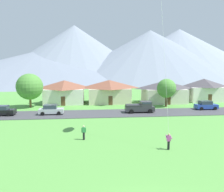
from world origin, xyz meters
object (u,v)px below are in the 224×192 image
object	(u,v)px
house_right_center	(65,91)
parked_car_black_mid_west	(2,111)
parked_car_blue_west_end	(206,105)
watcher_person	(84,132)
house_rightmost	(204,89)
parked_car_silver_mid_east	(51,110)
tree_center	(166,88)
tree_left_of_center	(30,87)
pickup_truck_charcoal_west_side	(140,107)
house_leftmost	(164,91)
house_left_center	(109,91)

from	to	relation	value
house_right_center	parked_car_black_mid_west	bearing A→B (deg)	-126.32
parked_car_blue_west_end	watcher_person	world-z (taller)	parked_car_blue_west_end
house_rightmost	parked_car_silver_mid_east	world-z (taller)	house_rightmost
tree_center	watcher_person	bearing A→B (deg)	-130.11
house_rightmost	parked_car_blue_west_end	bearing A→B (deg)	-115.75
tree_left_of_center	pickup_truck_charcoal_west_side	xyz separation A→B (m)	(21.38, -7.65, -3.22)
tree_center	pickup_truck_charcoal_west_side	bearing A→B (deg)	-140.82
tree_center	house_right_center	bearing A→B (deg)	162.49
tree_center	pickup_truck_charcoal_west_side	xyz separation A→B (m)	(-6.76, -5.51, -2.81)
house_right_center	tree_left_of_center	world-z (taller)	tree_left_of_center
house_rightmost	tree_left_of_center	world-z (taller)	tree_left_of_center
house_leftmost	parked_car_blue_west_end	xyz separation A→B (m)	(5.24, -9.43, -1.76)
pickup_truck_charcoal_west_side	house_leftmost	bearing A→B (deg)	53.43
house_leftmost	tree_center	size ratio (longest dim) A/B	1.72
house_left_center	tree_center	distance (m)	13.17
parked_car_black_mid_west	tree_center	bearing A→B (deg)	10.43
house_left_center	parked_car_blue_west_end	world-z (taller)	house_left_center
house_right_center	tree_left_of_center	distance (m)	8.16
house_right_center	watcher_person	bearing A→B (deg)	-79.36
parked_car_black_mid_west	parked_car_blue_west_end	bearing A→B (deg)	2.55
watcher_person	parked_car_black_mid_west	bearing A→B (deg)	135.21
tree_left_of_center	parked_car_silver_mid_east	distance (m)	10.08
tree_left_of_center	watcher_person	distance (m)	24.97
parked_car_blue_west_end	pickup_truck_charcoal_west_side	bearing A→B (deg)	-173.60
tree_center	parked_car_black_mid_west	bearing A→B (deg)	-169.57
parked_car_silver_mid_east	house_rightmost	bearing A→B (deg)	20.12
house_leftmost	parked_car_black_mid_west	xyz separation A→B (m)	(-32.20, -11.10, -1.76)
pickup_truck_charcoal_west_side	watcher_person	world-z (taller)	pickup_truck_charcoal_west_side
house_left_center	tree_left_of_center	distance (m)	17.34
house_right_center	parked_car_silver_mid_east	xyz separation A→B (m)	(-1.01, -12.43, -1.87)
parked_car_silver_mid_east	house_leftmost	bearing A→B (deg)	24.65
house_right_center	pickup_truck_charcoal_west_side	size ratio (longest dim) A/B	1.79
house_right_center	parked_car_black_mid_west	xyz separation A→B (m)	(-9.20, -12.51, -1.87)
tree_left_of_center	watcher_person	bearing A→B (deg)	-62.33
house_rightmost	parked_car_black_mid_west	bearing A→B (deg)	-163.40
parked_car_silver_mid_east	pickup_truck_charcoal_west_side	world-z (taller)	pickup_truck_charcoal_west_side
house_leftmost	house_rightmost	xyz separation A→B (m)	(10.59, 1.66, 0.20)
house_right_center	tree_left_of_center	xyz separation A→B (m)	(-6.49, -4.70, 1.55)
parked_car_blue_west_end	pickup_truck_charcoal_west_side	size ratio (longest dim) A/B	0.81
house_rightmost	parked_car_blue_west_end	size ratio (longest dim) A/B	2.09
house_leftmost	house_rightmost	world-z (taller)	house_rightmost
parked_car_silver_mid_east	watcher_person	bearing A→B (deg)	-67.01
house_leftmost	pickup_truck_charcoal_west_side	xyz separation A→B (m)	(-8.11, -10.93, -1.57)
house_leftmost	pickup_truck_charcoal_west_side	world-z (taller)	house_leftmost
house_leftmost	parked_car_blue_west_end	distance (m)	10.93
watcher_person	parked_car_silver_mid_east	bearing A→B (deg)	112.99
parked_car_black_mid_west	tree_left_of_center	bearing A→B (deg)	70.90
house_leftmost	parked_car_silver_mid_east	xyz separation A→B (m)	(-24.01, -11.02, -1.76)
parked_car_silver_mid_east	watcher_person	distance (m)	15.39
parked_car_black_mid_west	parked_car_silver_mid_east	size ratio (longest dim) A/B	0.99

